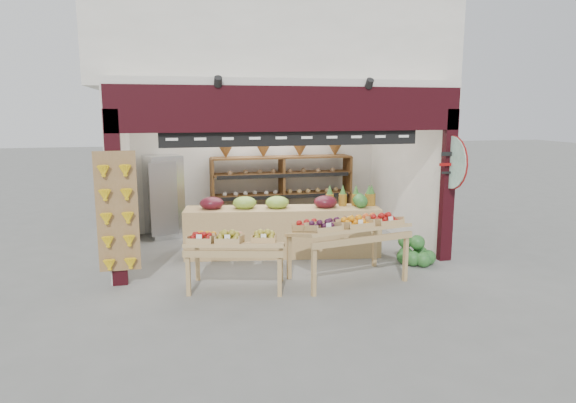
{
  "coord_description": "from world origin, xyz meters",
  "views": [
    {
      "loc": [
        -2.04,
        -8.96,
        2.65
      ],
      "look_at": [
        0.1,
        -0.2,
        1.02
      ],
      "focal_mm": 32.0,
      "sensor_mm": 36.0,
      "label": 1
    }
  ],
  "objects_px": {
    "refrigerator": "(164,196)",
    "display_table_right": "(348,227)",
    "watermelon_pile": "(415,253)",
    "cardboard_stack": "(210,237)",
    "display_table_left": "(230,242)",
    "back_shelving": "(282,179)",
    "mid_counter": "(282,229)"
  },
  "relations": [
    {
      "from": "mid_counter",
      "to": "watermelon_pile",
      "type": "bearing_deg",
      "value": -26.93
    },
    {
      "from": "back_shelving",
      "to": "refrigerator",
      "type": "height_order",
      "value": "back_shelving"
    },
    {
      "from": "back_shelving",
      "to": "cardboard_stack",
      "type": "xyz_separation_m",
      "value": [
        -1.7,
        -1.2,
        -0.9
      ]
    },
    {
      "from": "display_table_right",
      "to": "watermelon_pile",
      "type": "relative_size",
      "value": 2.82
    },
    {
      "from": "display_table_left",
      "to": "display_table_right",
      "type": "relative_size",
      "value": 0.85
    },
    {
      "from": "mid_counter",
      "to": "display_table_right",
      "type": "distance_m",
      "value": 1.79
    },
    {
      "from": "cardboard_stack",
      "to": "back_shelving",
      "type": "bearing_deg",
      "value": 35.21
    },
    {
      "from": "mid_counter",
      "to": "display_table_left",
      "type": "distance_m",
      "value": 1.93
    },
    {
      "from": "display_table_left",
      "to": "display_table_right",
      "type": "height_order",
      "value": "display_table_right"
    },
    {
      "from": "cardboard_stack",
      "to": "display_table_right",
      "type": "height_order",
      "value": "display_table_right"
    },
    {
      "from": "cardboard_stack",
      "to": "display_table_left",
      "type": "xyz_separation_m",
      "value": [
        0.11,
        -2.25,
        0.48
      ]
    },
    {
      "from": "display_table_left",
      "to": "display_table_right",
      "type": "bearing_deg",
      "value": -2.73
    },
    {
      "from": "back_shelving",
      "to": "refrigerator",
      "type": "distance_m",
      "value": 2.54
    },
    {
      "from": "back_shelving",
      "to": "display_table_left",
      "type": "relative_size",
      "value": 1.95
    },
    {
      "from": "refrigerator",
      "to": "watermelon_pile",
      "type": "xyz_separation_m",
      "value": [
        4.19,
        -3.0,
        -0.67
      ]
    },
    {
      "from": "cardboard_stack",
      "to": "display_table_left",
      "type": "bearing_deg",
      "value": -87.32
    },
    {
      "from": "refrigerator",
      "to": "display_table_left",
      "type": "height_order",
      "value": "refrigerator"
    },
    {
      "from": "back_shelving",
      "to": "display_table_left",
      "type": "distance_m",
      "value": 3.82
    },
    {
      "from": "display_table_left",
      "to": "display_table_right",
      "type": "xyz_separation_m",
      "value": [
        1.81,
        -0.09,
        0.15
      ]
    },
    {
      "from": "mid_counter",
      "to": "display_table_right",
      "type": "bearing_deg",
      "value": -67.64
    },
    {
      "from": "mid_counter",
      "to": "cardboard_stack",
      "type": "bearing_deg",
      "value": 149.96
    },
    {
      "from": "refrigerator",
      "to": "back_shelving",
      "type": "bearing_deg",
      "value": -18.64
    },
    {
      "from": "display_table_right",
      "to": "watermelon_pile",
      "type": "xyz_separation_m",
      "value": [
        1.45,
        0.54,
        -0.67
      ]
    },
    {
      "from": "back_shelving",
      "to": "mid_counter",
      "type": "bearing_deg",
      "value": -102.9
    },
    {
      "from": "watermelon_pile",
      "to": "refrigerator",
      "type": "bearing_deg",
      "value": 144.4
    },
    {
      "from": "back_shelving",
      "to": "display_table_right",
      "type": "distance_m",
      "value": 3.56
    },
    {
      "from": "back_shelving",
      "to": "display_table_left",
      "type": "bearing_deg",
      "value": -114.75
    },
    {
      "from": "mid_counter",
      "to": "display_table_left",
      "type": "xyz_separation_m",
      "value": [
        -1.15,
        -1.53,
        0.23
      ]
    },
    {
      "from": "refrigerator",
      "to": "mid_counter",
      "type": "xyz_separation_m",
      "value": [
        2.08,
        -1.93,
        -0.37
      ]
    },
    {
      "from": "back_shelving",
      "to": "watermelon_pile",
      "type": "relative_size",
      "value": 4.67
    },
    {
      "from": "refrigerator",
      "to": "display_table_right",
      "type": "xyz_separation_m",
      "value": [
        2.74,
        -3.54,
        -0.0
      ]
    },
    {
      "from": "refrigerator",
      "to": "mid_counter",
      "type": "bearing_deg",
      "value": -61.37
    }
  ]
}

